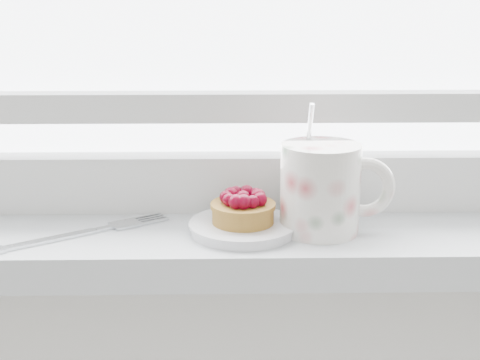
{
  "coord_description": "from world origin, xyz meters",
  "views": [
    {
      "loc": [
        -0.04,
        1.16,
        1.21
      ],
      "look_at": [
        -0.02,
        1.88,
        1.0
      ],
      "focal_mm": 50.0,
      "sensor_mm": 36.0,
      "label": 1
    }
  ],
  "objects_px": {
    "raspberry_tart": "(243,208)",
    "floral_mug": "(323,186)",
    "fork": "(80,233)",
    "saucer": "(243,227)"
  },
  "relations": [
    {
      "from": "raspberry_tart",
      "to": "floral_mug",
      "type": "bearing_deg",
      "value": 1.59
    },
    {
      "from": "raspberry_tart",
      "to": "fork",
      "type": "relative_size",
      "value": 0.39
    },
    {
      "from": "saucer",
      "to": "floral_mug",
      "type": "bearing_deg",
      "value": 1.58
    },
    {
      "from": "saucer",
      "to": "floral_mug",
      "type": "height_order",
      "value": "floral_mug"
    },
    {
      "from": "raspberry_tart",
      "to": "fork",
      "type": "height_order",
      "value": "raspberry_tart"
    },
    {
      "from": "floral_mug",
      "to": "saucer",
      "type": "bearing_deg",
      "value": -178.42
    },
    {
      "from": "floral_mug",
      "to": "fork",
      "type": "distance_m",
      "value": 0.28
    },
    {
      "from": "saucer",
      "to": "fork",
      "type": "bearing_deg",
      "value": -178.22
    },
    {
      "from": "fork",
      "to": "saucer",
      "type": "bearing_deg",
      "value": 1.78
    },
    {
      "from": "raspberry_tart",
      "to": "saucer",
      "type": "bearing_deg",
      "value": 177.41
    }
  ]
}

